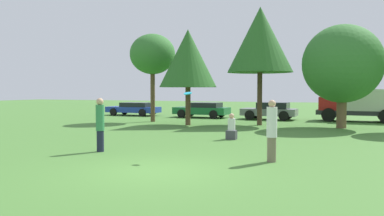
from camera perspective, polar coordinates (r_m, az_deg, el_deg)
ground_plane at (r=10.38m, az=-5.44°, el=-9.33°), size 120.00×120.00×0.00m
person_thrower at (r=13.81m, az=-13.48°, el=-2.27°), size 0.29×0.29×1.88m
person_catcher at (r=11.77m, az=11.75°, el=-3.26°), size 0.31×0.31×1.86m
frisbee at (r=12.06m, az=-0.62°, el=2.20°), size 0.26×0.26×0.10m
bystander_sitting at (r=16.90m, az=5.88°, el=-3.06°), size 0.44×0.37×1.14m
tree_0 at (r=26.39m, az=-5.88°, el=7.88°), size 3.07×3.07×5.95m
tree_1 at (r=23.63m, az=-0.61°, el=7.35°), size 3.52×3.52×5.85m
tree_2 at (r=24.06m, az=10.07°, el=9.92°), size 3.98×3.98×7.21m
tree_3 at (r=23.35m, az=21.41°, el=6.08°), size 4.42×4.42×5.84m
parked_car_blue at (r=32.94m, az=-8.60°, el=-0.06°), size 4.60×2.02×1.10m
parked_car_green at (r=30.09m, az=1.56°, el=-0.21°), size 4.33×2.10×1.18m
parked_car_grey at (r=28.56m, az=11.53°, el=-0.34°), size 4.00×2.09×1.26m
delivery_truck_red at (r=28.55m, az=23.96°, el=0.57°), size 5.69×2.42×2.21m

